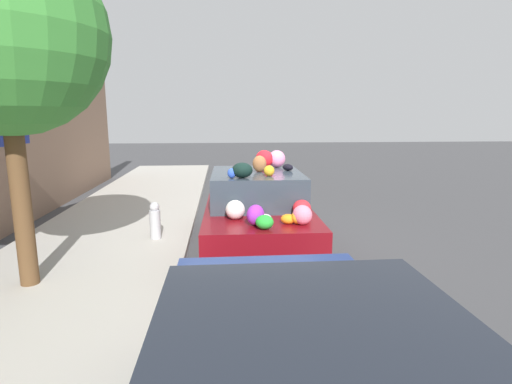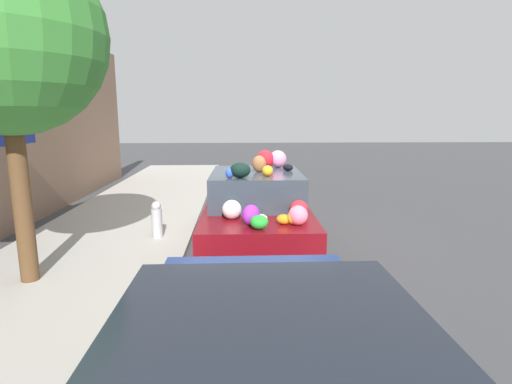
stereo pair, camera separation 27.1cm
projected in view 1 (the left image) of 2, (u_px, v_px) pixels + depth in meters
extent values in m
plane|color=#424244|center=(249.00, 250.00, 7.18)|extent=(60.00, 60.00, 0.00)
cube|color=#B2ADA3|center=(94.00, 251.00, 6.94)|extent=(24.00, 3.20, 0.11)
cylinder|color=brown|center=(21.00, 199.00, 5.25)|extent=(0.24, 0.24, 2.38)
sphere|color=#388433|center=(2.00, 32.00, 4.87)|extent=(2.54, 2.54, 2.54)
cylinder|color=#B2B2B7|center=(155.00, 224.00, 7.44)|extent=(0.20, 0.20, 0.55)
sphere|color=#B2B2B7|center=(154.00, 207.00, 7.38)|extent=(0.18, 0.18, 0.18)
cube|color=maroon|center=(256.00, 218.00, 7.08)|extent=(4.07, 1.79, 0.62)
cube|color=#333D47|center=(257.00, 188.00, 6.81)|extent=(1.84, 1.54, 0.54)
cylinder|color=black|center=(215.00, 218.00, 8.31)|extent=(0.58, 0.19, 0.58)
cylinder|color=black|center=(289.00, 217.00, 8.41)|extent=(0.58, 0.19, 0.58)
cylinder|color=black|center=(208.00, 261.00, 5.86)|extent=(0.58, 0.19, 0.58)
cylinder|color=black|center=(314.00, 258.00, 5.96)|extent=(0.58, 0.19, 0.58)
ellipsoid|color=red|center=(264.00, 159.00, 7.34)|extent=(0.47, 0.45, 0.32)
sphere|color=gold|center=(269.00, 171.00, 6.29)|extent=(0.24, 0.24, 0.17)
ellipsoid|color=red|center=(262.00, 185.00, 8.03)|extent=(0.22, 0.23, 0.21)
sphere|color=purple|center=(243.00, 181.00, 8.57)|extent=(0.18, 0.18, 0.18)
sphere|color=blue|center=(267.00, 182.00, 8.58)|extent=(0.17, 0.17, 0.16)
sphere|color=black|center=(257.00, 180.00, 8.24)|extent=(0.46, 0.46, 0.33)
ellipsoid|color=white|center=(265.00, 218.00, 5.60)|extent=(0.26, 0.25, 0.12)
ellipsoid|color=green|center=(265.00, 222.00, 5.25)|extent=(0.27, 0.28, 0.19)
ellipsoid|color=red|center=(302.00, 208.00, 5.90)|extent=(0.38, 0.38, 0.25)
ellipsoid|color=yellow|center=(285.00, 184.00, 8.20)|extent=(0.21, 0.24, 0.19)
ellipsoid|color=brown|center=(259.00, 164.00, 6.75)|extent=(0.24, 0.28, 0.28)
ellipsoid|color=blue|center=(234.00, 187.00, 7.94)|extent=(0.22, 0.19, 0.16)
ellipsoid|color=purple|center=(255.00, 215.00, 5.44)|extent=(0.37, 0.35, 0.28)
ellipsoid|color=black|center=(288.00, 167.00, 6.93)|extent=(0.26, 0.24, 0.11)
ellipsoid|color=orange|center=(288.00, 219.00, 5.51)|extent=(0.22, 0.24, 0.14)
ellipsoid|color=blue|center=(232.00, 173.00, 6.07)|extent=(0.18, 0.18, 0.15)
sphere|color=pink|center=(277.00, 159.00, 7.37)|extent=(0.35, 0.35, 0.31)
ellipsoid|color=orange|center=(299.00, 217.00, 5.51)|extent=(0.33, 0.31, 0.21)
sphere|color=white|center=(235.00, 210.00, 5.75)|extent=(0.38, 0.38, 0.28)
sphere|color=pink|center=(302.00, 215.00, 5.46)|extent=(0.27, 0.27, 0.27)
ellipsoid|color=black|center=(242.00, 170.00, 6.10)|extent=(0.37, 0.38, 0.23)
cylinder|color=black|center=(180.00, 374.00, 3.24)|extent=(0.63, 0.18, 0.63)
cylinder|color=black|center=(367.00, 364.00, 3.37)|extent=(0.63, 0.18, 0.63)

